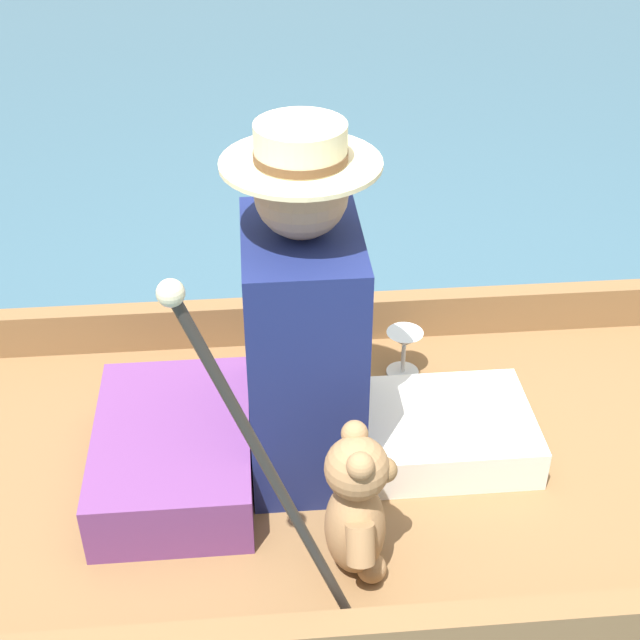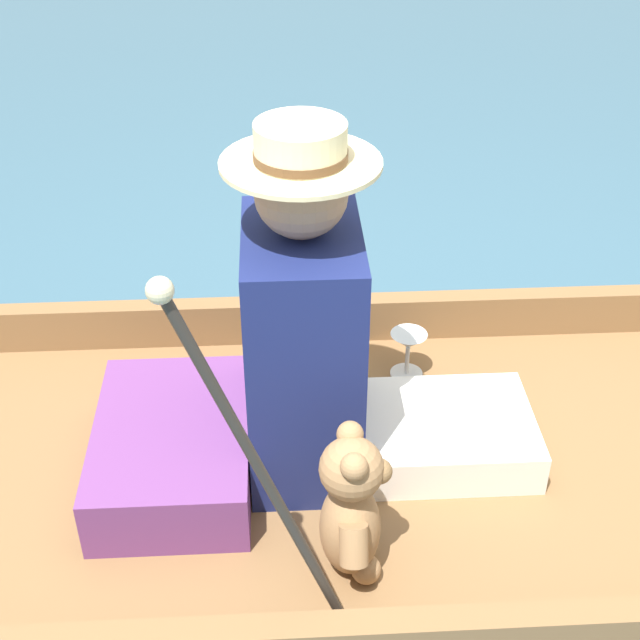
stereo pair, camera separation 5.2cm
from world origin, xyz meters
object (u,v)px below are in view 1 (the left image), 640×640
Objects in this scene: walking_cane at (262,457)px; seated_person at (331,348)px; teddy_bear at (357,508)px; wine_glass at (404,343)px.

seated_person is at bearing 162.16° from walking_cane.
seated_person is 2.40× the size of teddy_bear.
teddy_bear is at bearing 10.07° from seated_person.
teddy_bear is 0.43× the size of walking_cane.
teddy_bear reaches higher than wine_glass.
teddy_bear is (0.35, 0.02, -0.16)m from seated_person.
walking_cane is (0.18, -0.19, 0.33)m from teddy_bear.
seated_person reaches higher than teddy_bear.
walking_cane reaches higher than wine_glass.
seated_person is 1.02× the size of walking_cane.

